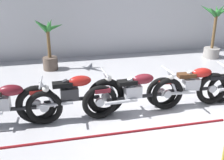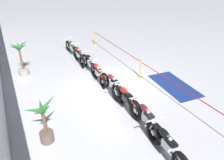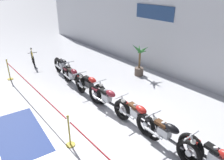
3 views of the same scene
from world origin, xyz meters
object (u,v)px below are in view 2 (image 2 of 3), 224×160
(motorcycle_black_5, at_px, (90,64))
(floor_banner, at_px, (174,85))
(motorcycle_red_2, at_px, (126,99))
(motorcycle_maroon_3, at_px, (113,85))
(motorcycle_maroon_1, at_px, (146,118))
(motorcycle_black_0, at_px, (166,145))
(motorcycle_green_7, at_px, (72,48))
(potted_palm_left_of_row, at_px, (44,124))
(stanchion_mid_right, at_px, (95,39))
(stanchion_mid_left, at_px, (140,71))
(motorcycle_red_6, at_px, (79,55))
(stanchion_far_left, at_px, (159,76))
(potted_palm_right_of_row, at_px, (21,60))
(motorcycle_red_4, at_px, (98,73))

(motorcycle_black_5, bearing_deg, floor_banner, -137.11)
(floor_banner, bearing_deg, motorcycle_red_2, 106.11)
(motorcycle_maroon_3, height_order, floor_banner, motorcycle_maroon_3)
(motorcycle_maroon_1, distance_m, motorcycle_black_5, 5.33)
(motorcycle_black_0, relative_size, floor_banner, 0.79)
(motorcycle_maroon_3, xyz_separation_m, motorcycle_green_7, (5.51, 0.15, -0.01))
(motorcycle_black_5, distance_m, potted_palm_left_of_row, 5.51)
(potted_palm_left_of_row, bearing_deg, motorcycle_black_0, -126.93)
(motorcycle_red_2, bearing_deg, stanchion_mid_right, -14.53)
(stanchion_mid_left, relative_size, floor_banner, 0.37)
(motorcycle_black_5, xyz_separation_m, motorcycle_red_6, (1.45, 0.15, 0.01))
(motorcycle_red_6, xyz_separation_m, stanchion_mid_right, (2.80, -2.23, -0.13))
(motorcycle_red_6, xyz_separation_m, stanchion_far_left, (-4.81, -2.23, 0.27))
(motorcycle_maroon_1, bearing_deg, stanchion_mid_right, -12.24)
(motorcycle_green_7, height_order, stanchion_far_left, stanchion_far_left)
(stanchion_far_left, height_order, stanchion_mid_left, same)
(stanchion_mid_right, bearing_deg, motorcycle_red_6, 141.48)
(motorcycle_black_0, relative_size, potted_palm_left_of_row, 1.30)
(motorcycle_maroon_1, height_order, motorcycle_green_7, motorcycle_green_7)
(motorcycle_red_2, bearing_deg, potted_palm_left_of_row, 96.70)
(stanchion_mid_left, bearing_deg, stanchion_mid_right, 0.00)
(motorcycle_red_2, relative_size, stanchion_mid_right, 2.15)
(stanchion_mid_right, height_order, floor_banner, stanchion_mid_right)
(motorcycle_green_7, xyz_separation_m, potted_palm_right_of_row, (-1.62, 3.24, 0.42))
(stanchion_mid_right, xyz_separation_m, floor_banner, (-7.60, -1.02, -0.35))
(motorcycle_maroon_3, relative_size, motorcycle_green_7, 0.94)
(motorcycle_maroon_3, bearing_deg, motorcycle_black_5, 0.98)
(motorcycle_maroon_1, xyz_separation_m, motorcycle_black_5, (5.33, 0.00, 0.01))
(motorcycle_maroon_3, distance_m, stanchion_mid_left, 2.20)
(motorcycle_green_7, bearing_deg, motorcycle_black_5, -177.88)
(motorcycle_maroon_3, xyz_separation_m, motorcycle_red_6, (4.12, 0.19, 0.01))
(motorcycle_maroon_3, bearing_deg, floor_banner, -102.59)
(motorcycle_maroon_3, xyz_separation_m, stanchion_far_left, (-0.69, -2.04, 0.28))
(stanchion_far_left, xyz_separation_m, stanchion_mid_left, (1.51, -0.00, -0.40))
(motorcycle_black_0, bearing_deg, stanchion_mid_right, -11.82)
(motorcycle_red_2, height_order, stanchion_mid_left, stanchion_mid_left)
(motorcycle_red_2, distance_m, motorcycle_black_5, 3.99)
(motorcycle_green_7, relative_size, floor_banner, 0.87)
(potted_palm_right_of_row, xyz_separation_m, stanchion_far_left, (-4.58, -5.43, -0.14))
(potted_palm_left_of_row, height_order, potted_palm_right_of_row, potted_palm_right_of_row)
(stanchion_far_left, height_order, stanchion_mid_right, same)
(motorcycle_black_0, bearing_deg, floor_banner, -44.56)
(motorcycle_red_2, distance_m, stanchion_mid_right, 8.52)
(motorcycle_red_4, distance_m, stanchion_far_left, 3.04)
(motorcycle_black_0, xyz_separation_m, motorcycle_red_2, (2.73, -0.16, 0.01))
(motorcycle_red_6, bearing_deg, stanchion_mid_left, -145.92)
(motorcycle_maroon_3, relative_size, motorcycle_black_5, 0.98)
(motorcycle_maroon_1, height_order, stanchion_far_left, stanchion_far_left)
(motorcycle_maroon_1, relative_size, motorcycle_green_7, 0.94)
(motorcycle_black_5, bearing_deg, motorcycle_black_0, 178.20)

